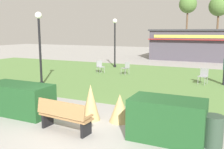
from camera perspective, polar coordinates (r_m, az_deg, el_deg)
The scene contains 17 objects.
ground_plane at distance 7.53m, azimuth -9.01°, elevation -13.01°, with size 80.00×80.00×0.00m, color #999691.
lawn_patch at distance 15.57m, azimuth 9.92°, elevation -1.09°, with size 36.00×12.00×0.01m, color #5B8442.
park_bench at distance 7.49m, azimuth -10.89°, elevation -9.27°, with size 1.74×0.66×0.95m.
hedge_left at distance 9.49m, azimuth -20.49°, elevation -5.25°, with size 2.48×1.10×1.08m, color #1E4C23.
hedge_right at distance 6.99m, azimuth 12.47°, elevation -9.99°, with size 1.98×1.10×1.13m, color #1E4C23.
ornamental_grass_behind_left at distance 8.16m, azimuth 1.80°, elevation -7.64°, with size 0.70×0.70×0.92m, color tan.
ornamental_grass_behind_right at distance 8.32m, azimuth -4.89°, elevation -6.34°, with size 0.62×0.62×1.20m, color tan.
lamppost_mid at distance 13.88m, azimuth -16.22°, elevation 7.66°, with size 0.36×0.36×3.92m.
lamppost_far at distance 20.40m, azimuth 0.66°, elevation 8.61°, with size 0.36×0.36×3.92m.
trash_bin at distance 6.98m, azimuth 22.01°, elevation -11.90°, with size 0.52×0.52×0.82m, color #2D4233.
food_kiosk at distance 27.62m, azimuth 19.86°, elevation 6.46°, with size 10.19×5.17×3.13m.
cafe_chair_east at distance 14.78m, azimuth 20.18°, elevation -0.06°, with size 0.53×0.53×0.89m.
cafe_chair_center at distance 17.65m, azimuth -2.76°, elevation 2.05°, with size 0.60×0.60×0.89m.
cafe_chair_north at distance 16.90m, azimuth 3.23°, elevation 1.70°, with size 0.57×0.57×0.89m.
parked_car_west_slot at distance 35.65m, azimuth 14.37°, elevation 5.86°, with size 4.25×2.15×1.20m.
tree_left_bg at distance 39.39m, azimuth 23.25°, elevation 14.08°, with size 2.80×2.80×7.84m.
tree_right_bg at distance 43.14m, azimuth 16.95°, elevation 14.99°, with size 2.80×2.80×8.60m.
Camera 1 is at (3.94, -5.72, 2.90)m, focal length 40.01 mm.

